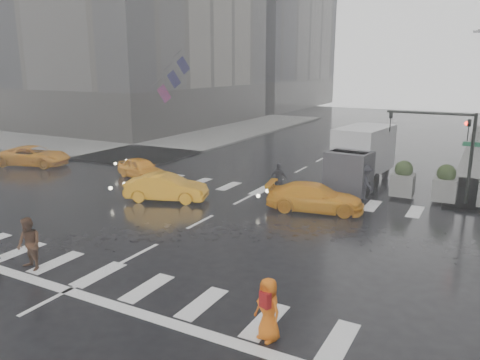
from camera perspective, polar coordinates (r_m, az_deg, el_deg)
The scene contains 16 objects.
ground at distance 20.50m, azimuth -4.86°, elevation -5.11°, with size 120.00×120.00×0.00m, color black.
sidewalk_nw at distance 45.72m, azimuth -13.35°, elevation 5.16°, with size 35.00×35.00×0.15m, color slate.
road_markings at distance 20.49m, azimuth -4.86°, elevation -5.09°, with size 18.00×48.00×0.01m, color silver, non-canonical shape.
traffic_signal_pole at distance 24.46m, azimuth 24.23°, elevation 4.57°, with size 4.45×0.42×4.50m.
planter_west at distance 25.27m, azimuth 19.25°, elevation 0.11°, with size 1.10×1.10×1.80m.
planter_mid at distance 25.06m, azimuth 23.75°, elevation -0.41°, with size 1.10×1.10×1.80m.
flag_cluster at distance 43.23m, azimuth -8.37°, elevation 12.32°, with size 2.87×3.06×4.69m.
pedestrian_brown at distance 17.03m, azimuth -24.33°, elevation -7.14°, with size 0.87×0.68×1.78m, color #4A2C1A.
pedestrian_orange at distance 11.88m, azimuth 3.45°, elevation -15.43°, with size 0.93×0.78×1.62m.
pedestrian_far_a at distance 24.18m, azimuth 4.78°, elevation 0.01°, with size 1.04×0.63×1.77m, color black.
pedestrian_far_b at distance 24.38m, azimuth 15.07°, elevation -0.28°, with size 1.16×0.64×1.79m, color black.
taxi_front at distance 28.70m, azimuth -11.94°, elevation 1.40°, with size 1.45×3.61×1.23m, color orange.
taxi_mid at distance 23.72m, azimuth -8.97°, elevation -0.91°, with size 1.42×4.08×1.35m, color orange.
taxi_rear at distance 22.06m, azimuth 9.13°, elevation -2.09°, with size 1.83×3.97×1.31m, color orange.
taxi_far at distance 34.67m, azimuth -23.83°, elevation 2.71°, with size 2.23×4.29×1.35m, color orange.
box_truck at distance 27.09m, azimuth 14.42°, elevation 2.93°, with size 2.28×6.08×3.23m.
Camera 1 is at (10.75, -16.16, 6.61)m, focal length 35.00 mm.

